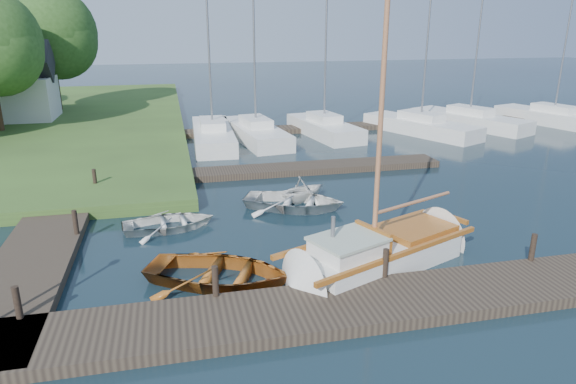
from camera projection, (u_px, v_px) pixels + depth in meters
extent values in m
plane|color=black|center=(288.00, 224.00, 18.14)|extent=(160.00, 160.00, 0.00)
cube|color=#2E251D|center=(343.00, 307.00, 12.54)|extent=(18.00, 2.20, 0.30)
cube|color=#2E251D|center=(56.00, 219.00, 18.23)|extent=(2.20, 18.00, 0.30)
cube|color=#2E251D|center=(298.00, 169.00, 24.54)|extent=(14.00, 1.60, 0.30)
cube|color=#2E251D|center=(378.00, 125.00, 35.05)|extent=(30.00, 1.60, 0.30)
cylinder|color=black|center=(17.00, 302.00, 11.69)|extent=(0.16, 0.16, 0.80)
cylinder|color=black|center=(215.00, 281.00, 12.65)|extent=(0.16, 0.16, 0.80)
cylinder|color=black|center=(385.00, 263.00, 13.62)|extent=(0.16, 0.16, 0.80)
cylinder|color=black|center=(533.00, 247.00, 14.58)|extent=(0.16, 0.16, 0.80)
cylinder|color=black|center=(75.00, 222.00, 16.42)|extent=(0.16, 0.16, 0.80)
cylinder|color=black|center=(95.00, 179.00, 21.05)|extent=(0.16, 0.16, 0.80)
cube|color=white|center=(378.00, 259.00, 14.96)|extent=(5.38, 3.77, 0.90)
cone|color=white|center=(445.00, 235.00, 16.65)|extent=(1.95, 2.31, 1.96)
cone|color=white|center=(297.00, 287.00, 13.33)|extent=(1.68, 2.19, 1.96)
cube|color=brown|center=(356.00, 232.00, 15.53)|extent=(5.77, 2.49, 0.14)
cube|color=brown|center=(403.00, 254.00, 14.07)|extent=(5.77, 2.49, 0.14)
cube|color=brown|center=(453.00, 218.00, 16.68)|extent=(0.53, 1.06, 0.14)
cube|color=white|center=(348.00, 247.00, 14.09)|extent=(2.20, 1.98, 0.44)
cube|color=#A8B6A2|center=(348.00, 239.00, 14.01)|extent=(2.33, 2.11, 0.08)
cube|color=brown|center=(373.00, 237.00, 14.59)|extent=(0.65, 1.34, 0.60)
cylinder|color=slate|center=(333.00, 227.00, 13.97)|extent=(0.12, 0.12, 0.60)
cube|color=brown|center=(416.00, 229.00, 15.67)|extent=(2.61, 2.23, 0.20)
cylinder|color=brown|center=(382.00, 99.00, 13.40)|extent=(0.14, 0.14, 8.40)
cylinder|color=brown|center=(414.00, 202.00, 15.28)|extent=(2.99, 1.32, 0.10)
imported|color=brown|center=(219.00, 268.00, 13.93)|extent=(4.90, 4.32, 0.84)
imported|color=white|center=(169.00, 220.00, 17.64)|extent=(3.35, 2.57, 0.65)
imported|color=white|center=(303.00, 187.00, 20.38)|extent=(2.74, 2.61, 1.13)
imported|color=white|center=(294.00, 199.00, 19.56)|extent=(4.63, 4.10, 0.79)
cube|color=white|center=(213.00, 135.00, 30.41)|extent=(2.47, 8.49, 0.90)
cube|color=white|center=(212.00, 124.00, 30.19)|extent=(1.49, 2.99, 0.50)
cylinder|color=slate|center=(208.00, 32.00, 28.58)|extent=(0.12, 0.12, 10.87)
cube|color=white|center=(256.00, 133.00, 31.07)|extent=(3.17, 8.02, 0.90)
cube|color=white|center=(256.00, 122.00, 30.85)|extent=(1.73, 2.89, 0.50)
cylinder|color=slate|center=(254.00, 37.00, 29.33)|extent=(0.12, 0.12, 10.28)
cube|color=white|center=(324.00, 128.00, 32.46)|extent=(3.32, 7.34, 0.90)
cube|color=white|center=(324.00, 117.00, 32.24)|extent=(1.78, 2.67, 0.50)
cylinder|color=slate|center=(326.00, 25.00, 30.53)|extent=(0.12, 0.12, 11.52)
cube|color=white|center=(420.00, 127.00, 32.96)|extent=(5.35, 8.22, 0.90)
cube|color=white|center=(421.00, 116.00, 32.74)|extent=(2.44, 3.14, 0.50)
cylinder|color=slate|center=(427.00, 41.00, 31.30)|extent=(0.12, 0.12, 9.74)
cube|color=white|center=(469.00, 121.00, 35.10)|extent=(5.34, 8.50, 0.90)
cube|color=white|center=(470.00, 110.00, 34.88)|extent=(2.45, 3.23, 0.50)
cylinder|color=slate|center=(480.00, 26.00, 33.18)|extent=(0.12, 0.12, 11.41)
cube|color=white|center=(553.00, 118.00, 35.91)|extent=(4.55, 8.58, 0.90)
cube|color=white|center=(555.00, 108.00, 35.69)|extent=(2.19, 3.19, 0.50)
cylinder|color=slate|center=(567.00, 32.00, 34.10)|extent=(0.12, 0.12, 10.70)
cube|color=silver|center=(15.00, 99.00, 34.92)|extent=(5.00, 4.00, 2.80)
cube|color=#28292D|center=(9.00, 62.00, 34.16)|extent=(5.25, 2.88, 2.88)
cylinder|color=#332114|center=(57.00, 85.00, 38.91)|extent=(0.36, 0.36, 3.67)
sphere|color=#264719|center=(50.00, 33.00, 37.73)|extent=(6.73, 6.73, 6.73)
sphere|color=#264719|center=(57.00, 40.00, 37.72)|extent=(5.71, 5.71, 5.71)
sphere|color=#264719|center=(44.00, 23.00, 37.80)|extent=(6.12, 6.12, 6.12)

